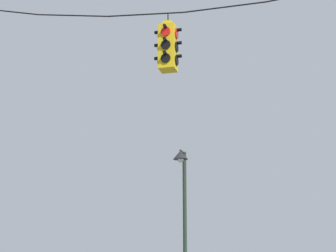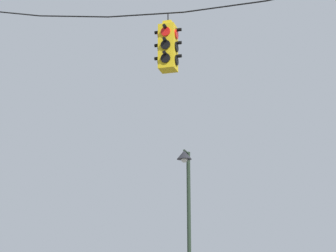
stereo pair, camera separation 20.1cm
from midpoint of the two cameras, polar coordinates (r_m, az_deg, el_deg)
The scene contains 2 objects.
traffic_light_near_right_pole at distance 10.78m, azimuth 0.54°, elevation 8.72°, with size 0.58×0.58×1.28m.
street_lamp at distance 15.90m, azimuth 2.45°, elevation -7.66°, with size 0.46×0.80×5.07m.
Camera 2 is at (1.61, -9.31, 1.71)m, focal length 55.00 mm.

